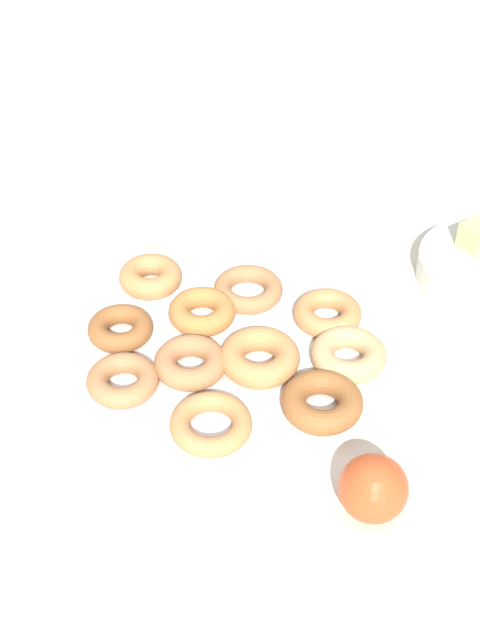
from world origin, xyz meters
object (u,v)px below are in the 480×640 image
donut_9 (348,355)px  donut_10 (327,313)px  donut_4 (211,424)px  donut_8 (191,363)px  donut_7 (248,289)px  donut_3 (322,402)px  melon_chunk_left (477,236)px  donut_1 (120,328)px  donut_5 (123,380)px  donut_6 (150,277)px  donut_2 (202,312)px  donut_plate (222,355)px  donut_0 (260,357)px  apple (373,488)px

donut_9 → donut_10: 0.08m
donut_4 → donut_8: 0.10m
donut_7 → donut_8: 0.15m
donut_4 → donut_10: 0.23m
donut_3 → melon_chunk_left: size_ratio=2.49×
donut_1 → donut_7: donut_1 is taller
donut_5 → donut_9: size_ratio=0.93×
donut_6 → donut_8: donut_6 is taller
donut_4 → donut_9: bearing=80.3°
donut_2 → donut_1: bearing=-116.6°
donut_8 → melon_chunk_left: 0.42m
donut_6 → donut_8: 0.17m
donut_5 → donut_9: donut_9 is taller
donut_plate → donut_0: donut_0 is taller
donut_plate → donut_0: bearing=15.2°
donut_1 → donut_7: 0.17m
donut_3 → donut_6: (-0.30, 0.01, 0.00)m
donut_4 → melon_chunk_left: (0.01, 0.46, 0.03)m
donut_5 → donut_8: bearing=66.0°
apple → donut_10: bearing=141.1°
melon_chunk_left → donut_5: bearing=-105.2°
donut_0 → apple: (0.21, -0.06, 0.01)m
donut_10 → donut_plate: bearing=-111.0°
donut_plate → donut_6: size_ratio=4.43×
donut_plate → donut_7: donut_7 is taller
donut_5 → donut_6: bearing=130.9°
donut_5 → apple: bearing=15.0°
donut_2 → apple: bearing=-11.2°
donut_4 → donut_8: donut_8 is taller
donut_1 → melon_chunk_left: 0.48m
donut_plate → donut_3: (0.15, 0.01, 0.02)m
donut_plate → donut_10: bearing=69.0°
donut_5 → apple: 0.30m
donut_4 → donut_5: (-0.12, -0.03, 0.00)m
donut_7 → donut_9: 0.17m
donut_1 → donut_2: bearing=63.4°
donut_0 → apple: bearing=-14.7°
donut_8 → donut_10: (0.05, 0.18, -0.00)m
donut_3 → donut_9: size_ratio=1.03×
donut_4 → melon_chunk_left: size_ratio=2.45×
donut_3 → donut_6: same height
donut_5 → melon_chunk_left: bearing=74.8°
donut_2 → donut_4: size_ratio=0.93×
apple → donut_2: bearing=168.8°
donut_4 → donut_7: same height
donut_2 → donut_8: 0.09m
donut_10 → donut_4: bearing=-81.1°
donut_7 → donut_3: bearing=-22.2°
donut_9 → apple: apple is taller
donut_2 → donut_3: (0.20, -0.01, 0.00)m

